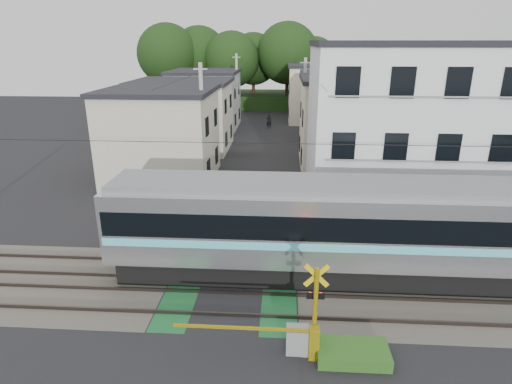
# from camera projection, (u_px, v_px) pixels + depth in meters

# --- Properties ---
(ground) EXTENTS (120.00, 120.00, 0.00)m
(ground) POSITION_uv_depth(u_px,v_px,m) (232.00, 287.00, 17.04)
(ground) COLOR black
(track_bed) EXTENTS (120.00, 120.00, 0.14)m
(track_bed) POSITION_uv_depth(u_px,v_px,m) (232.00, 286.00, 17.03)
(track_bed) COLOR #47423A
(track_bed) RESTS_ON ground
(crossing_signal_near) EXTENTS (4.74, 0.65, 3.09)m
(crossing_signal_near) POSITION_uv_depth(u_px,v_px,m) (300.00, 334.00, 13.21)
(crossing_signal_near) COLOR yellow
(crossing_signal_near) RESTS_ON ground
(crossing_signal_far) EXTENTS (4.74, 0.65, 3.09)m
(crossing_signal_far) POSITION_uv_depth(u_px,v_px,m) (187.00, 231.00, 20.40)
(crossing_signal_far) COLOR yellow
(crossing_signal_far) RESTS_ON ground
(apartment_block) EXTENTS (10.20, 8.36, 9.30)m
(apartment_block) POSITION_uv_depth(u_px,v_px,m) (401.00, 128.00, 23.90)
(apartment_block) COLOR white
(apartment_block) RESTS_ON ground
(houses_row) EXTENTS (22.07, 31.35, 6.80)m
(houses_row) POSITION_uv_depth(u_px,v_px,m) (266.00, 109.00, 40.33)
(houses_row) COLOR beige
(houses_row) RESTS_ON ground
(tree_hill) EXTENTS (40.00, 13.66, 11.86)m
(tree_hill) POSITION_uv_depth(u_px,v_px,m) (261.00, 67.00, 60.09)
(tree_hill) COLOR black
(tree_hill) RESTS_ON ground
(catenary) EXTENTS (60.00, 5.04, 7.00)m
(catenary) POSITION_uv_depth(u_px,v_px,m) (394.00, 204.00, 15.48)
(catenary) COLOR #2D2D33
(catenary) RESTS_ON ground
(utility_poles) EXTENTS (7.90, 42.00, 8.00)m
(utility_poles) POSITION_uv_depth(u_px,v_px,m) (250.00, 104.00, 37.39)
(utility_poles) COLOR #A5A5A0
(utility_poles) RESTS_ON ground
(pedestrian) EXTENTS (0.64, 0.46, 1.64)m
(pedestrian) POSITION_uv_depth(u_px,v_px,m) (269.00, 121.00, 47.76)
(pedestrian) COLOR black
(pedestrian) RESTS_ON ground
(weed_patches) EXTENTS (10.25, 8.80, 0.40)m
(weed_patches) POSITION_uv_depth(u_px,v_px,m) (276.00, 286.00, 16.79)
(weed_patches) COLOR #2D5E1E
(weed_patches) RESTS_ON ground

